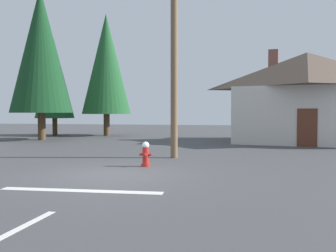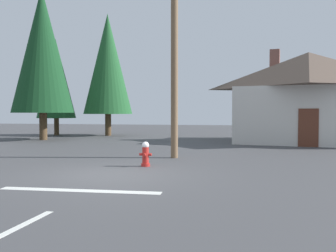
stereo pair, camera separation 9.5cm
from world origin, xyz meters
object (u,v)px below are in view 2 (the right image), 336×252
fire_hydrant (145,154)px  utility_pole (174,31)px  pine_tree_mid_left (42,50)px  house (308,96)px  pine_tree_tall_left (56,79)px  pine_tree_short_left (108,64)px

fire_hydrant → utility_pole: 5.25m
fire_hydrant → pine_tree_mid_left: (-9.53, 9.90, 5.38)m
house → pine_tree_tall_left: size_ratio=1.27×
utility_pole → pine_tree_tall_left: bearing=134.0°
fire_hydrant → pine_tree_short_left: (-6.90, 14.74, 5.04)m
house → pine_tree_short_left: pine_tree_short_left is taller
fire_hydrant → pine_tree_tall_left: (-11.04, 14.44, 3.98)m
fire_hydrant → pine_tree_short_left: size_ratio=0.09×
utility_pole → pine_tree_mid_left: (-10.07, 7.46, 0.76)m
fire_hydrant → pine_tree_tall_left: 18.61m
house → pine_tree_mid_left: bearing=-175.7°
utility_pole → pine_tree_short_left: bearing=121.1°
pine_tree_tall_left → pine_tree_short_left: (4.14, 0.29, 1.06)m
pine_tree_tall_left → pine_tree_mid_left: pine_tree_mid_left is taller
utility_pole → pine_tree_mid_left: 12.55m
fire_hydrant → utility_pole: size_ratio=0.09×
utility_pole → pine_tree_tall_left: size_ratio=1.30×
fire_hydrant → pine_tree_tall_left: size_ratio=0.11×
fire_hydrant → house: bearing=57.9°
pine_tree_mid_left → pine_tree_tall_left: bearing=108.4°
pine_tree_mid_left → pine_tree_short_left: pine_tree_mid_left is taller
pine_tree_tall_left → pine_tree_short_left: size_ratio=0.81×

